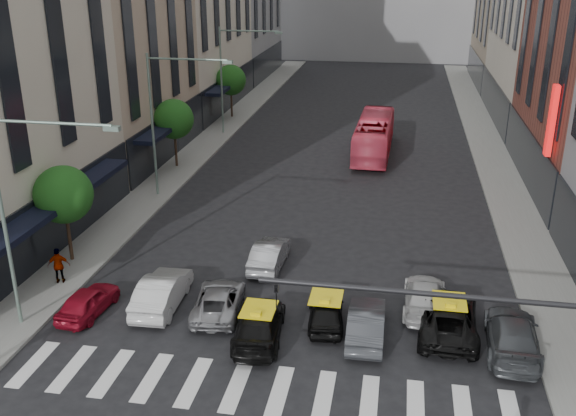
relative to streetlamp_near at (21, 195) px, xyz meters
The scene contains 22 objects.
sidewalk_left 26.69m from the streetlamp_near, 93.21° to the left, with size 3.00×96.00×0.15m, color slate.
sidewalk_right 34.27m from the streetlamp_near, 50.35° to the left, with size 3.00×96.00×0.15m, color slate.
tree_near 6.65m from the streetlamp_near, 106.32° to the left, with size 2.88×2.88×4.95m.
tree_mid 22.18m from the streetlamp_near, 94.56° to the left, with size 2.88×2.88×4.95m.
tree_far 38.11m from the streetlamp_near, 92.65° to the left, with size 2.88×2.88×4.95m.
streetlamp_near is the anchor object (origin of this frame).
streetlamp_mid 16.00m from the streetlamp_near, 90.00° to the left, with size 5.38×0.25×9.00m.
streetlamp_far 32.00m from the streetlamp_near, 90.00° to the left, with size 5.38×0.25×9.00m.
traffic_signal 18.48m from the streetlamp_near, 15.74° to the right, with size 10.10×0.20×6.00m.
liberty_sign 27.73m from the streetlamp_near, 35.24° to the left, with size 0.30×0.70×4.00m.
car_red 5.65m from the streetlamp_near, 43.43° to the left, with size 1.44×3.58×1.22m, color maroon.
car_white_front 7.24m from the streetlamp_near, 30.01° to the left, with size 1.58×4.54×1.50m, color beige.
car_silver 9.12m from the streetlamp_near, 19.40° to the left, with size 1.99×4.32×1.20m, color gray.
taxi_left 10.60m from the streetlamp_near, ahead, with size 1.87×4.61×1.34m, color black.
taxi_center 13.06m from the streetlamp_near, 11.41° to the left, with size 1.48×3.67×1.25m, color black.
car_grey_mid 14.52m from the streetlamp_near, ahead, with size 1.45×4.17×1.37m, color #373A3E.
taxi_right 17.73m from the streetlamp_near, ahead, with size 2.35×5.10×1.42m, color black.
car_grey_curb 19.92m from the streetlamp_near, ahead, with size 1.98×4.87×1.41m, color #3F4246.
car_row2_left 12.19m from the streetlamp_near, 41.28° to the left, with size 1.42×4.06×1.34m, color #A9AAAE.
car_row2_right 17.23m from the streetlamp_near, 15.19° to the left, with size 1.80×4.42×1.28m, color #BABABA.
bus 30.88m from the streetlamp_near, 66.10° to the left, with size 2.54×10.85×3.02m, color #E94460.
pedestrian_far 6.15m from the streetlamp_near, 106.51° to the left, with size 1.02×0.43×1.75m, color gray.
Camera 1 is at (4.22, -17.13, 14.51)m, focal length 40.00 mm.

